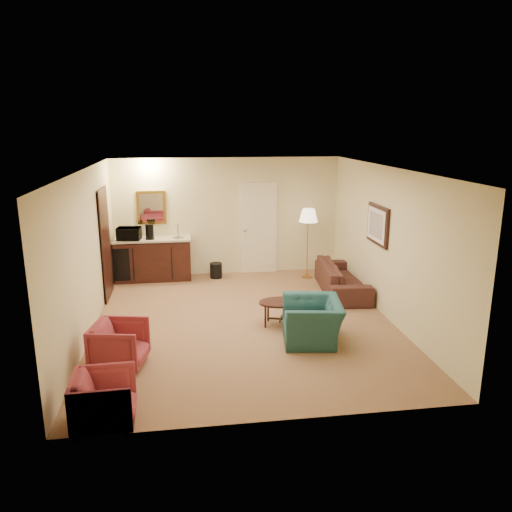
{
  "coord_description": "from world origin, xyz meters",
  "views": [
    {
      "loc": [
        -0.94,
        -7.94,
        3.26
      ],
      "look_at": [
        0.28,
        0.5,
        1.03
      ],
      "focal_mm": 35.0,
      "sensor_mm": 36.0,
      "label": 1
    }
  ],
  "objects": [
    {
      "name": "coffee_maker",
      "position": [
        -1.69,
        2.65,
        1.08
      ],
      "size": [
        0.21,
        0.21,
        0.32
      ],
      "primitive_type": "cylinder",
      "rotation": [
        0.0,
        0.0,
        0.29
      ],
      "color": "black",
      "rests_on": "wetbar_cabinet"
    },
    {
      "name": "floor_lamp",
      "position": [
        1.7,
        2.4,
        0.77
      ],
      "size": [
        0.47,
        0.47,
        1.54
      ],
      "primitive_type": "cube",
      "rotation": [
        0.0,
        0.0,
        -0.17
      ],
      "color": "#B8843D",
      "rests_on": "ground"
    },
    {
      "name": "rose_chair_near",
      "position": [
        -1.9,
        -1.37,
        0.36
      ],
      "size": [
        0.77,
        0.81,
        0.71
      ],
      "primitive_type": "imported",
      "rotation": [
        0.0,
        0.0,
        1.37
      ],
      "color": "#99323B",
      "rests_on": "ground"
    },
    {
      "name": "microwave",
      "position": [
        -2.12,
        2.64,
        1.08
      ],
      "size": [
        0.51,
        0.33,
        0.33
      ],
      "primitive_type": "imported",
      "rotation": [
        0.0,
        0.0,
        -0.13
      ],
      "color": "black",
      "rests_on": "wetbar_cabinet"
    },
    {
      "name": "rose_chair_far",
      "position": [
        -1.9,
        -2.8,
        0.34
      ],
      "size": [
        0.64,
        0.68,
        0.68
      ],
      "primitive_type": "imported",
      "rotation": [
        0.0,
        0.0,
        1.6
      ],
      "color": "#99323B",
      "rests_on": "ground"
    },
    {
      "name": "room_walls",
      "position": [
        -0.1,
        0.77,
        1.72
      ],
      "size": [
        5.02,
        6.01,
        2.61
      ],
      "color": "beige",
      "rests_on": "ground"
    },
    {
      "name": "teal_armchair",
      "position": [
        0.96,
        -0.9,
        0.44
      ],
      "size": [
        0.78,
        1.08,
        0.87
      ],
      "primitive_type": "imported",
      "rotation": [
        0.0,
        0.0,
        -1.71
      ],
      "color": "#1F4F4F",
      "rests_on": "ground"
    },
    {
      "name": "ground",
      "position": [
        0.0,
        0.0,
        0.0
      ],
      "size": [
        6.0,
        6.0,
        0.0
      ],
      "primitive_type": "plane",
      "color": "#936A4B",
      "rests_on": "ground"
    },
    {
      "name": "coffee_table",
      "position": [
        0.6,
        -0.23,
        0.21
      ],
      "size": [
        0.86,
        0.71,
        0.43
      ],
      "primitive_type": "cube",
      "rotation": [
        0.0,
        0.0,
        -0.32
      ],
      "color": "black",
      "rests_on": "ground"
    },
    {
      "name": "waste_bin",
      "position": [
        -0.3,
        2.65,
        0.17
      ],
      "size": [
        0.31,
        0.31,
        0.33
      ],
      "primitive_type": "cylinder",
      "rotation": [
        0.0,
        0.0,
        0.2
      ],
      "color": "black",
      "rests_on": "ground"
    },
    {
      "name": "wetbar_cabinet",
      "position": [
        -1.65,
        2.72,
        0.46
      ],
      "size": [
        1.64,
        0.58,
        0.92
      ],
      "primitive_type": "cube",
      "color": "#331510",
      "rests_on": "ground"
    },
    {
      "name": "sofa",
      "position": [
        2.15,
        1.3,
        0.39
      ],
      "size": [
        0.78,
        2.06,
        0.78
      ],
      "primitive_type": "imported",
      "rotation": [
        0.0,
        0.0,
        1.47
      ],
      "color": "black",
      "rests_on": "ground"
    }
  ]
}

